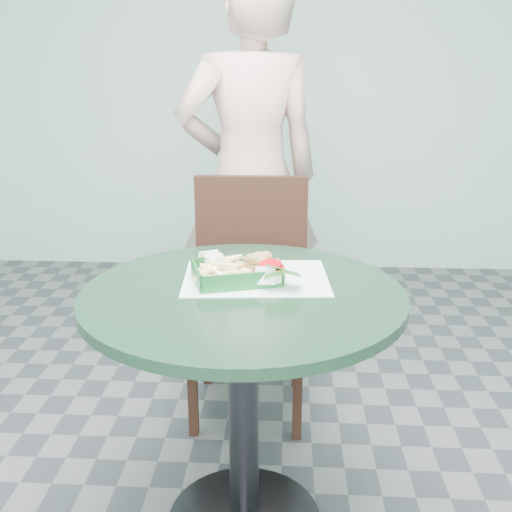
# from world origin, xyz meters

# --- Properties ---
(wall_back) EXTENTS (4.00, 0.04, 2.80)m
(wall_back) POSITION_xyz_m (0.00, 2.50, 1.40)
(wall_back) COLOR silver
(wall_back) RESTS_ON ground
(cafe_table) EXTENTS (0.88, 0.88, 0.75)m
(cafe_table) POSITION_xyz_m (0.00, 0.00, 0.58)
(cafe_table) COLOR black
(cafe_table) RESTS_ON floor
(dining_chair) EXTENTS (0.46, 0.46, 0.93)m
(dining_chair) POSITION_xyz_m (-0.03, 0.74, 0.53)
(dining_chair) COLOR #5E2E1A
(dining_chair) RESTS_ON floor
(diner_person) EXTENTS (0.86, 0.70, 2.06)m
(diner_person) POSITION_xyz_m (-0.05, 1.06, 1.03)
(diner_person) COLOR #C89F95
(diner_person) RESTS_ON floor
(placemat) EXTENTS (0.43, 0.34, 0.00)m
(placemat) POSITION_xyz_m (0.03, 0.10, 0.75)
(placemat) COLOR silver
(placemat) RESTS_ON cafe_table
(food_basket) EXTENTS (0.23, 0.17, 0.05)m
(food_basket) POSITION_xyz_m (-0.02, 0.07, 0.77)
(food_basket) COLOR #165923
(food_basket) RESTS_ON placemat
(crab_sandwich) EXTENTS (0.11, 0.11, 0.07)m
(crab_sandwich) POSITION_xyz_m (0.04, 0.08, 0.80)
(crab_sandwich) COLOR #F5BD6D
(crab_sandwich) RESTS_ON food_basket
(fries_pile) EXTENTS (0.15, 0.15, 0.05)m
(fries_pile) POSITION_xyz_m (-0.07, 0.08, 0.79)
(fries_pile) COLOR #FDE59D
(fries_pile) RESTS_ON food_basket
(sauce_ramekin) EXTENTS (0.06, 0.06, 0.03)m
(sauce_ramekin) POSITION_xyz_m (-0.08, 0.14, 0.80)
(sauce_ramekin) COLOR white
(sauce_ramekin) RESTS_ON food_basket
(garnish_cup) EXTENTS (0.12, 0.11, 0.05)m
(garnish_cup) POSITION_xyz_m (0.07, 0.01, 0.79)
(garnish_cup) COLOR silver
(garnish_cup) RESTS_ON food_basket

